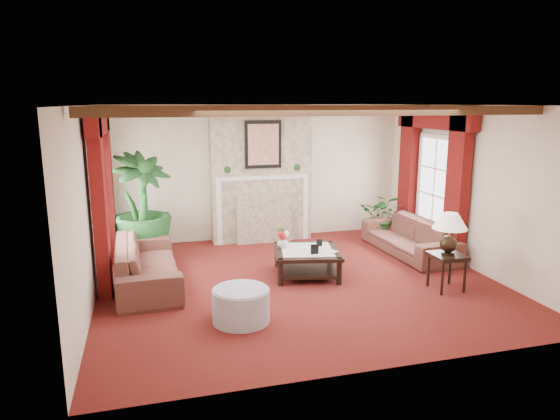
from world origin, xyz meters
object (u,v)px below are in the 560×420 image
object	(u,v)px
side_table	(446,272)
sofa_right	(409,231)
sofa_left	(147,256)
potted_palm	(143,229)
ottoman	(241,305)
coffee_table	(307,263)

from	to	relation	value
side_table	sofa_right	bearing A→B (deg)	77.93
sofa_left	potted_palm	world-z (taller)	potted_palm
ottoman	side_table	bearing A→B (deg)	5.45
sofa_left	sofa_right	world-z (taller)	sofa_left
sofa_right	side_table	bearing A→B (deg)	-14.62
potted_palm	ottoman	size ratio (longest dim) A/B	2.95
coffee_table	side_table	distance (m)	2.14
side_table	ottoman	world-z (taller)	side_table
potted_palm	sofa_right	bearing A→B (deg)	-12.27
sofa_right	coffee_table	bearing A→B (deg)	-76.26
sofa_right	potted_palm	size ratio (longest dim) A/B	1.01
side_table	potted_palm	bearing A→B (deg)	147.12
side_table	coffee_table	bearing A→B (deg)	147.79
sofa_right	side_table	world-z (taller)	sofa_right
ottoman	sofa_right	bearing A→B (deg)	30.45
sofa_left	coffee_table	xyz separation A→B (m)	(2.49, -0.25, -0.24)
sofa_left	sofa_right	bearing A→B (deg)	-86.86
sofa_left	ottoman	distance (m)	2.05
sofa_right	potted_palm	bearing A→B (deg)	-104.83
side_table	sofa_left	bearing A→B (deg)	162.05
sofa_left	coffee_table	size ratio (longest dim) A/B	2.23
coffee_table	side_table	bearing A→B (deg)	-20.43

